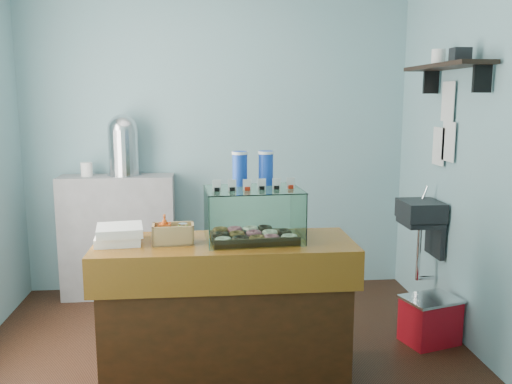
{
  "coord_description": "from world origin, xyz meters",
  "views": [
    {
      "loc": [
        -0.11,
        -3.5,
        1.77
      ],
      "look_at": [
        0.2,
        -0.15,
        1.19
      ],
      "focal_mm": 38.0,
      "sensor_mm": 36.0,
      "label": 1
    }
  ],
  "objects": [
    {
      "name": "condiment_crate",
      "position": [
        -0.32,
        -0.27,
        0.96
      ],
      "size": [
        0.26,
        0.16,
        0.18
      ],
      "rotation": [
        0.0,
        0.0,
        0.05
      ],
      "color": "tan",
      "rests_on": "counter"
    },
    {
      "name": "display_case",
      "position": [
        0.18,
        -0.19,
        1.07
      ],
      "size": [
        0.62,
        0.47,
        0.54
      ],
      "rotation": [
        0.0,
        0.0,
        0.07
      ],
      "color": "black",
      "rests_on": "counter"
    },
    {
      "name": "coffee_urn",
      "position": [
        -0.83,
        1.33,
        1.38
      ],
      "size": [
        0.29,
        0.29,
        0.54
      ],
      "color": "silver",
      "rests_on": "back_shelf"
    },
    {
      "name": "back_shelf",
      "position": [
        -0.9,
        1.32,
        0.55
      ],
      "size": [
        1.0,
        0.32,
        1.1
      ],
      "primitive_type": "cube",
      "color": "#98989B",
      "rests_on": "ground"
    },
    {
      "name": "red_cooler",
      "position": [
        1.51,
        0.11,
        0.17
      ],
      "size": [
        0.46,
        0.39,
        0.34
      ],
      "rotation": [
        0.0,
        0.0,
        0.29
      ],
      "color": "red",
      "rests_on": "ground"
    },
    {
      "name": "ground",
      "position": [
        0.0,
        0.0,
        0.0
      ],
      "size": [
        3.5,
        3.5,
        0.0
      ],
      "primitive_type": "plane",
      "color": "black",
      "rests_on": "ground"
    },
    {
      "name": "pastry_boxes",
      "position": [
        -0.64,
        -0.23,
        0.95
      ],
      "size": [
        0.31,
        0.31,
        0.11
      ],
      "rotation": [
        0.0,
        0.0,
        0.1
      ],
      "color": "white",
      "rests_on": "counter"
    },
    {
      "name": "counter",
      "position": [
        0.0,
        -0.25,
        0.46
      ],
      "size": [
        1.6,
        0.6,
        0.9
      ],
      "color": "#401E0C",
      "rests_on": "ground"
    },
    {
      "name": "room_shell",
      "position": [
        0.03,
        0.01,
        1.71
      ],
      "size": [
        3.54,
        3.04,
        2.82
      ],
      "color": "#7BABB3",
      "rests_on": "ground"
    }
  ]
}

